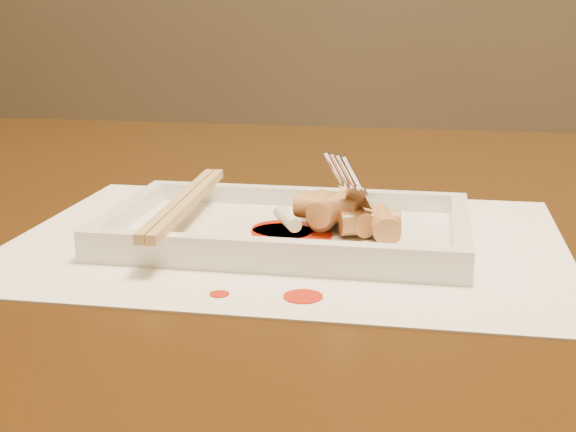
% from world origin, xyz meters
% --- Properties ---
extents(table, '(1.40, 0.90, 0.75)m').
position_xyz_m(table, '(0.00, 0.00, 0.65)').
color(table, black).
rests_on(table, ground).
extents(placemat, '(0.40, 0.30, 0.00)m').
position_xyz_m(placemat, '(-0.01, -0.11, 0.75)').
color(placemat, white).
rests_on(placemat, table).
extents(sauce_splatter_a, '(0.02, 0.02, 0.00)m').
position_xyz_m(sauce_splatter_a, '(0.02, -0.22, 0.75)').
color(sauce_splatter_a, red).
rests_on(sauce_splatter_a, placemat).
extents(sauce_splatter_b, '(0.01, 0.01, 0.00)m').
position_xyz_m(sauce_splatter_b, '(-0.03, -0.23, 0.75)').
color(sauce_splatter_b, red).
rests_on(sauce_splatter_b, placemat).
extents(plate_base, '(0.26, 0.16, 0.01)m').
position_xyz_m(plate_base, '(-0.01, -0.11, 0.76)').
color(plate_base, white).
rests_on(plate_base, placemat).
extents(plate_rim_far, '(0.26, 0.01, 0.01)m').
position_xyz_m(plate_rim_far, '(-0.01, -0.03, 0.77)').
color(plate_rim_far, white).
rests_on(plate_rim_far, plate_base).
extents(plate_rim_near, '(0.26, 0.01, 0.01)m').
position_xyz_m(plate_rim_near, '(-0.01, -0.18, 0.77)').
color(plate_rim_near, white).
rests_on(plate_rim_near, plate_base).
extents(plate_rim_left, '(0.01, 0.14, 0.01)m').
position_xyz_m(plate_rim_left, '(-0.13, -0.11, 0.77)').
color(plate_rim_left, white).
rests_on(plate_rim_left, plate_base).
extents(plate_rim_right, '(0.01, 0.14, 0.01)m').
position_xyz_m(plate_rim_right, '(0.12, -0.11, 0.77)').
color(plate_rim_right, white).
rests_on(plate_rim_right, plate_base).
extents(veg_piece, '(0.04, 0.04, 0.01)m').
position_xyz_m(veg_piece, '(0.03, -0.07, 0.77)').
color(veg_piece, black).
rests_on(veg_piece, plate_base).
extents(scallion_white, '(0.03, 0.04, 0.01)m').
position_xyz_m(scallion_white, '(-0.01, -0.12, 0.77)').
color(scallion_white, '#EAEACC').
rests_on(scallion_white, plate_base).
extents(scallion_green, '(0.08, 0.05, 0.01)m').
position_xyz_m(scallion_green, '(0.03, -0.09, 0.77)').
color(scallion_green, '#359818').
rests_on(scallion_green, plate_base).
extents(chopstick_a, '(0.02, 0.20, 0.01)m').
position_xyz_m(chopstick_a, '(-0.09, -0.11, 0.78)').
color(chopstick_a, tan).
rests_on(chopstick_a, plate_rim_near).
extents(chopstick_b, '(0.02, 0.20, 0.01)m').
position_xyz_m(chopstick_b, '(-0.08, -0.11, 0.78)').
color(chopstick_b, tan).
rests_on(chopstick_b, plate_rim_near).
extents(fork, '(0.09, 0.10, 0.14)m').
position_xyz_m(fork, '(0.06, -0.09, 0.83)').
color(fork, silver).
rests_on(fork, plate_base).
extents(sauce_blob_0, '(0.05, 0.05, 0.00)m').
position_xyz_m(sauce_blob_0, '(0.00, -0.13, 0.76)').
color(sauce_blob_0, red).
rests_on(sauce_blob_0, plate_base).
extents(sauce_blob_1, '(0.05, 0.05, 0.00)m').
position_xyz_m(sauce_blob_1, '(-0.01, -0.11, 0.76)').
color(sauce_blob_1, red).
rests_on(sauce_blob_1, plate_base).
extents(sauce_blob_2, '(0.04, 0.04, 0.00)m').
position_xyz_m(sauce_blob_2, '(-0.01, -0.12, 0.76)').
color(sauce_blob_2, red).
rests_on(sauce_blob_2, plate_base).
extents(rice_cake_0, '(0.03, 0.05, 0.02)m').
position_xyz_m(rice_cake_0, '(0.06, -0.12, 0.77)').
color(rice_cake_0, tan).
rests_on(rice_cake_0, plate_base).
extents(rice_cake_1, '(0.04, 0.04, 0.02)m').
position_xyz_m(rice_cake_1, '(0.01, -0.09, 0.77)').
color(rice_cake_1, tan).
rests_on(rice_cake_1, plate_base).
extents(rice_cake_2, '(0.03, 0.05, 0.02)m').
position_xyz_m(rice_cake_2, '(0.03, -0.11, 0.78)').
color(rice_cake_2, tan).
rests_on(rice_cake_2, plate_base).
extents(rice_cake_3, '(0.03, 0.05, 0.02)m').
position_xyz_m(rice_cake_3, '(0.04, -0.11, 0.77)').
color(rice_cake_3, tan).
rests_on(rice_cake_3, plate_base).
extents(rice_cake_4, '(0.03, 0.05, 0.02)m').
position_xyz_m(rice_cake_4, '(0.01, -0.09, 0.77)').
color(rice_cake_4, tan).
rests_on(rice_cake_4, plate_base).
extents(rice_cake_5, '(0.05, 0.03, 0.02)m').
position_xyz_m(rice_cake_5, '(0.02, -0.11, 0.78)').
color(rice_cake_5, tan).
rests_on(rice_cake_5, plate_base).
extents(rice_cake_6, '(0.02, 0.05, 0.02)m').
position_xyz_m(rice_cake_6, '(0.01, -0.08, 0.77)').
color(rice_cake_6, tan).
rests_on(rice_cake_6, plate_base).
extents(rice_cake_7, '(0.05, 0.03, 0.02)m').
position_xyz_m(rice_cake_7, '(0.05, -0.12, 0.77)').
color(rice_cake_7, tan).
rests_on(rice_cake_7, plate_base).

